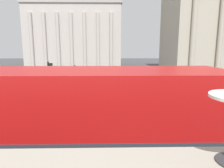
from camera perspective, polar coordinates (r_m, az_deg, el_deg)
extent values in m
cube|color=#2D3842|center=(6.13, -20.73, -12.58)|extent=(10.33, 2.46, 0.45)
cube|color=#B71414|center=(5.84, -21.33, -3.63)|extent=(10.55, 2.43, 1.51)
cube|color=#BCB2A8|center=(61.52, -10.19, 12.96)|extent=(25.57, 15.41, 16.32)
cube|color=#ADA399|center=(62.52, -10.44, 20.67)|extent=(26.17, 16.01, 0.50)
cylinder|color=#BCB2A8|center=(56.13, -22.06, 11.43)|extent=(0.90, 0.90, 13.87)
cylinder|color=#BCB2A8|center=(55.03, -18.67, 11.67)|extent=(0.90, 0.90, 13.87)
cylinder|color=#BCB2A8|center=(54.13, -15.15, 11.88)|extent=(0.90, 0.90, 13.87)
cylinder|color=#BCB2A8|center=(53.43, -11.52, 12.05)|extent=(0.90, 0.90, 13.87)
cylinder|color=#BCB2A8|center=(52.94, -7.80, 12.18)|extent=(0.90, 0.90, 13.87)
cylinder|color=#BCB2A8|center=(52.66, -4.03, 12.26)|extent=(0.90, 0.90, 13.87)
cylinder|color=#BCB2A8|center=(52.61, -0.23, 12.28)|extent=(0.90, 0.90, 13.87)
cylinder|color=#B2A893|center=(40.74, 22.21, 13.07)|extent=(0.90, 0.90, 15.13)
cylinder|color=#B2A893|center=(42.96, 28.60, 12.41)|extent=(0.90, 0.90, 15.13)
cylinder|color=black|center=(14.99, -17.42, -1.63)|extent=(0.12, 0.12, 4.04)
cube|color=black|center=(14.71, -17.06, 4.37)|extent=(0.20, 0.24, 0.70)
sphere|color=green|center=(14.67, -16.68, 4.97)|extent=(0.14, 0.14, 0.14)
cylinder|color=black|center=(20.00, -10.49, 0.52)|extent=(0.12, 0.12, 3.35)
cube|color=black|center=(19.81, -10.08, 4.02)|extent=(0.20, 0.24, 0.70)
sphere|color=red|center=(19.78, -9.78, 4.46)|extent=(0.14, 0.14, 0.14)
cylinder|color=black|center=(29.03, -0.46, 0.90)|extent=(0.60, 0.18, 0.60)
cylinder|color=black|center=(27.30, -0.41, 0.31)|extent=(0.60, 0.18, 0.60)
cylinder|color=black|center=(29.13, -5.98, 0.88)|extent=(0.60, 0.18, 0.60)
cylinder|color=black|center=(27.41, -6.28, 0.29)|extent=(0.60, 0.18, 0.60)
cube|color=#B2B5BA|center=(28.14, -3.29, 1.15)|extent=(4.20, 1.75, 0.55)
cube|color=#2D3842|center=(28.07, -3.71, 2.21)|extent=(1.89, 1.61, 0.50)
cylinder|color=#282B33|center=(29.24, -5.08, 1.19)|extent=(0.14, 0.14, 0.86)
cylinder|color=#282B33|center=(29.23, -4.73, 1.19)|extent=(0.14, 0.14, 0.86)
cylinder|color=silver|center=(29.12, -4.93, 2.69)|extent=(0.32, 0.32, 0.68)
sphere|color=tan|center=(29.07, -4.94, 3.58)|extent=(0.23, 0.23, 0.23)
cylinder|color=#282B33|center=(36.70, -9.06, 2.86)|extent=(0.14, 0.14, 0.78)
cylinder|color=#282B33|center=(36.68, -8.78, 2.86)|extent=(0.14, 0.14, 0.78)
cylinder|color=black|center=(36.61, -8.95, 3.95)|extent=(0.32, 0.32, 0.62)
sphere|color=tan|center=(36.57, -8.97, 4.60)|extent=(0.21, 0.21, 0.21)
cylinder|color=#282B33|center=(30.08, 2.61, 1.46)|extent=(0.14, 0.14, 0.86)
cylinder|color=#282B33|center=(30.09, 2.95, 1.46)|extent=(0.14, 0.14, 0.86)
cylinder|color=yellow|center=(29.98, 2.79, 2.92)|extent=(0.32, 0.32, 0.68)
sphere|color=tan|center=(29.92, 2.80, 3.79)|extent=(0.23, 0.23, 0.23)
cylinder|color=#282B33|center=(20.75, 9.56, -2.70)|extent=(0.14, 0.14, 0.80)
cylinder|color=#282B33|center=(20.79, 10.04, -2.69)|extent=(0.14, 0.14, 0.80)
cylinder|color=#606638|center=(20.62, 9.86, -0.76)|extent=(0.32, 0.32, 0.63)
sphere|color=tan|center=(20.55, 9.89, 0.40)|extent=(0.22, 0.22, 0.22)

